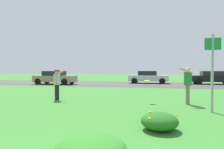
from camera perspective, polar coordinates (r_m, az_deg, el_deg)
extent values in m
plane|color=#387A2D|center=(11.41, 8.89, -6.54)|extent=(120.00, 120.00, 0.00)
cube|color=#424244|center=(21.38, 10.63, -2.88)|extent=(120.00, 8.18, 0.01)
cube|color=yellow|center=(21.38, 10.63, -2.87)|extent=(120.00, 0.16, 0.00)
ellipsoid|color=#2D7526|center=(3.69, -6.22, -20.56)|extent=(1.25, 1.27, 0.36)
sphere|color=gold|center=(3.72, -1.34, -18.40)|extent=(0.06, 0.06, 0.06)
sphere|color=gold|center=(3.81, -8.51, -17.59)|extent=(0.05, 0.05, 0.05)
sphere|color=gold|center=(3.79, -8.04, -18.48)|extent=(0.09, 0.09, 0.09)
ellipsoid|color=#23661E|center=(5.31, 13.71, -13.13)|extent=(0.96, 0.96, 0.46)
sphere|color=yellow|center=(5.48, 13.47, -11.42)|extent=(0.07, 0.07, 0.07)
sphere|color=yellow|center=(5.39, 18.48, -11.18)|extent=(0.05, 0.05, 0.05)
sphere|color=yellow|center=(5.41, 18.27, -12.58)|extent=(0.06, 0.06, 0.06)
sphere|color=yellow|center=(5.20, 12.44, -12.12)|extent=(0.06, 0.06, 0.06)
sphere|color=yellow|center=(5.22, 18.17, -13.14)|extent=(0.08, 0.08, 0.08)
sphere|color=yellow|center=(5.26, 11.09, -10.86)|extent=(0.07, 0.07, 0.07)
sphere|color=yellow|center=(5.00, 10.98, -12.64)|extent=(0.08, 0.08, 0.08)
cube|color=#93969B|center=(8.00, 27.30, 0.26)|extent=(0.07, 0.10, 2.86)
cube|color=#197F38|center=(8.03, 27.43, 7.97)|extent=(0.56, 0.03, 0.44)
cylinder|color=#B2B2B7|center=(10.49, -15.84, -1.34)|extent=(0.34, 0.34, 0.56)
sphere|color=tan|center=(10.48, -15.86, 0.74)|extent=(0.21, 0.21, 0.21)
cylinder|color=black|center=(10.62, -15.61, -4.99)|extent=(0.14, 0.14, 0.80)
cylinder|color=black|center=(10.47, -16.04, -5.08)|extent=(0.14, 0.14, 0.80)
cylinder|color=tan|center=(10.61, -14.90, 0.60)|extent=(0.52, 0.10, 0.30)
cylinder|color=tan|center=(10.31, -16.25, -1.50)|extent=(0.11, 0.09, 0.53)
cylinder|color=red|center=(10.48, -15.86, 1.11)|extent=(0.22, 0.22, 0.07)
cylinder|color=red|center=(10.44, -15.40, 0.94)|extent=(0.14, 0.14, 0.02)
cylinder|color=#287038|center=(9.42, 21.33, -1.11)|extent=(0.34, 0.34, 0.61)
sphere|color=tan|center=(9.41, 21.35, 1.36)|extent=(0.21, 0.21, 0.21)
cylinder|color=#726B5B|center=(9.39, 21.37, -5.64)|extent=(0.14, 0.14, 0.86)
cylinder|color=#726B5B|center=(9.56, 21.21, -5.52)|extent=(0.14, 0.14, 0.86)
cylinder|color=tan|center=(9.20, 20.88, 1.13)|extent=(0.57, 0.10, 0.29)
cylinder|color=tan|center=(9.61, 21.00, -1.16)|extent=(0.11, 0.09, 0.58)
cylinder|color=#8CD133|center=(9.46, 10.20, -1.81)|extent=(0.28, 0.28, 0.07)
torus|color=#8CD133|center=(9.46, 10.20, -1.86)|extent=(0.28, 0.27, 0.07)
cube|color=#937F60|center=(22.26, -16.31, -1.16)|extent=(4.50, 1.82, 0.66)
cube|color=black|center=(22.29, -16.55, 0.31)|extent=(2.10, 1.64, 0.52)
cylinder|color=black|center=(22.37, -11.72, -1.87)|extent=(0.66, 0.22, 0.66)
cylinder|color=black|center=(20.77, -13.75, -2.12)|extent=(0.66, 0.22, 0.66)
cylinder|color=black|center=(23.82, -18.54, -1.72)|extent=(0.66, 0.22, 0.66)
cylinder|color=black|center=(22.32, -20.90, -1.93)|extent=(0.66, 0.22, 0.66)
cube|color=#B7BABF|center=(23.18, 10.59, -1.04)|extent=(4.50, 1.82, 0.66)
cube|color=black|center=(23.17, 10.35, 0.37)|extent=(2.10, 1.64, 0.52)
cylinder|color=black|center=(24.08, 14.35, -1.66)|extent=(0.66, 0.22, 0.66)
cylinder|color=black|center=(22.30, 14.49, -1.89)|extent=(0.66, 0.22, 0.66)
cylinder|color=black|center=(24.18, 6.99, -1.62)|extent=(0.66, 0.22, 0.66)
cylinder|color=black|center=(22.42, 6.54, -1.84)|extent=(0.66, 0.22, 0.66)
cube|color=black|center=(23.96, 27.37, -1.08)|extent=(4.50, 1.82, 0.66)
cube|color=black|center=(23.92, 27.15, 0.28)|extent=(2.10, 1.64, 0.52)
cylinder|color=black|center=(24.50, 23.32, -1.67)|extent=(0.66, 0.22, 0.66)
cylinder|color=black|center=(22.75, 24.15, -1.90)|extent=(0.66, 0.22, 0.66)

